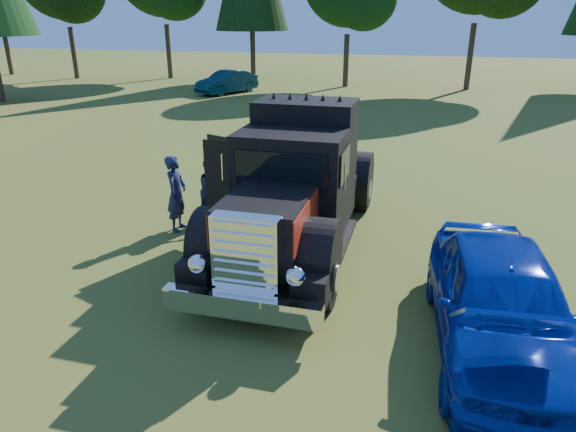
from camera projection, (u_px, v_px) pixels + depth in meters
The scene contains 6 objects.
ground at pixel (302, 335), 7.98m from camera, with size 120.00×120.00×0.00m, color #335D1B.
diamond_t_truck at pixel (295, 192), 10.45m from camera, with size 3.33×7.16×3.00m.
hotrod_coupe at pixel (501, 303), 7.37m from camera, with size 2.17×4.74×1.89m.
spectator_near at pixel (176, 193), 11.60m from camera, with size 0.64×0.42×1.75m, color #1D2A45.
spectator_far at pixel (212, 191), 12.05m from camera, with size 0.76×0.59×1.57m, color #1B1C3F.
distant_teal_car at pixel (227, 82), 32.15m from camera, with size 1.48×4.23×1.39m, color #093337.
Camera 1 is at (1.53, -6.57, 4.65)m, focal length 32.00 mm.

